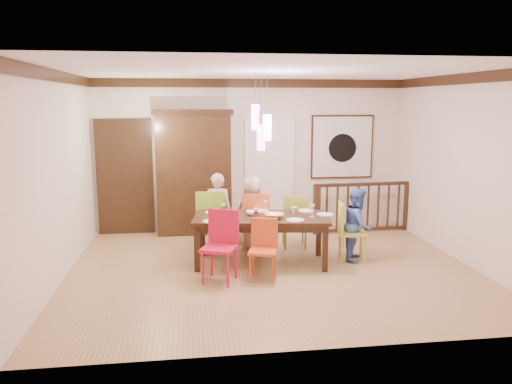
{
  "coord_description": "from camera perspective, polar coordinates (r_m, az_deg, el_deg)",
  "views": [
    {
      "loc": [
        -1.2,
        -7.06,
        2.47
      ],
      "look_at": [
        -0.19,
        0.43,
        1.1
      ],
      "focal_mm": 35.0,
      "sensor_mm": 36.0,
      "label": 1
    }
  ],
  "objects": [
    {
      "name": "white_doorway",
      "position": [
        9.75,
        1.54,
        1.86
      ],
      "size": [
        0.97,
        0.05,
        2.22
      ],
      "primitive_type": "cube",
      "color": "silver",
      "rests_on": "wall_back"
    },
    {
      "name": "chair_far_mid",
      "position": [
        8.35,
        0.18,
        -2.87
      ],
      "size": [
        0.55,
        0.55,
        1.01
      ],
      "rotation": [
        0.0,
        0.0,
        2.89
      ],
      "color": "#BF4E21",
      "rests_on": "floor"
    },
    {
      "name": "wine_glass_b",
      "position": [
        7.84,
        1.1,
        -1.73
      ],
      "size": [
        0.08,
        0.08,
        0.19
      ],
      "primitive_type": null,
      "color": "silver",
      "rests_on": "dining_table"
    },
    {
      "name": "plate_near_left",
      "position": [
        7.32,
        -5.09,
        -3.35
      ],
      "size": [
        0.26,
        0.26,
        0.01
      ],
      "primitive_type": "cylinder",
      "color": "white",
      "rests_on": "dining_table"
    },
    {
      "name": "ceiling",
      "position": [
        7.17,
        2.02,
        13.66
      ],
      "size": [
        6.0,
        6.0,
        0.0
      ],
      "primitive_type": "plane",
      "rotation": [
        3.14,
        0.0,
        0.0
      ],
      "color": "white",
      "rests_on": "wall_back"
    },
    {
      "name": "person_far_mid",
      "position": [
        8.43,
        -0.43,
        -2.4
      ],
      "size": [
        0.72,
        0.61,
        1.25
      ],
      "primitive_type": "imported",
      "rotation": [
        0.0,
        0.0,
        2.73
      ],
      "color": "#BCA58E",
      "rests_on": "floor"
    },
    {
      "name": "chair_far_right",
      "position": [
        8.57,
        4.43,
        -2.83
      ],
      "size": [
        0.46,
        0.46,
        0.94
      ],
      "rotation": [
        0.0,
        0.0,
        3.05
      ],
      "color": "#939F2C",
      "rests_on": "floor"
    },
    {
      "name": "chair_end_right",
      "position": [
        7.98,
        10.98,
        -4.04
      ],
      "size": [
        0.49,
        0.49,
        0.92
      ],
      "rotation": [
        0.0,
        0.0,
        1.39
      ],
      "color": "#ACB93A",
      "rests_on": "floor"
    },
    {
      "name": "plate_near_mid",
      "position": [
        7.38,
        4.49,
        -3.21
      ],
      "size": [
        0.26,
        0.26,
        0.01
      ],
      "primitive_type": "cylinder",
      "color": "white",
      "rests_on": "dining_table"
    },
    {
      "name": "wall_back",
      "position": [
        9.69,
        -0.53,
        4.19
      ],
      "size": [
        6.0,
        0.0,
        6.0
      ],
      "primitive_type": "plane",
      "rotation": [
        1.57,
        0.0,
        0.0
      ],
      "color": "silver",
      "rests_on": "floor"
    },
    {
      "name": "cup_right",
      "position": [
        7.86,
        4.4,
        -2.06
      ],
      "size": [
        0.12,
        0.12,
        0.1
      ],
      "primitive_type": "imported",
      "rotation": [
        0.0,
        0.0,
        -0.18
      ],
      "color": "silver",
      "rests_on": "dining_table"
    },
    {
      "name": "chair_near_mid",
      "position": [
        7.02,
        0.79,
        -6.2
      ],
      "size": [
        0.47,
        0.47,
        0.85
      ],
      "rotation": [
        0.0,
        0.0,
        -0.28
      ],
      "color": "#C3471E",
      "rests_on": "floor"
    },
    {
      "name": "wall_left",
      "position": [
        7.36,
        -21.77,
        1.53
      ],
      "size": [
        0.0,
        5.0,
        5.0
      ],
      "primitive_type": "plane",
      "rotation": [
        1.57,
        0.0,
        1.57
      ],
      "color": "silver",
      "rests_on": "floor"
    },
    {
      "name": "painting",
      "position": [
        10.02,
        9.81,
        5.1
      ],
      "size": [
        1.25,
        0.06,
        1.25
      ],
      "color": "black",
      "rests_on": "wall_back"
    },
    {
      "name": "napkin",
      "position": [
        7.24,
        0.45,
        -3.46
      ],
      "size": [
        0.18,
        0.14,
        0.01
      ],
      "primitive_type": "cube",
      "color": "#D83359",
      "rests_on": "dining_table"
    },
    {
      "name": "plate_end_right",
      "position": [
        7.8,
        7.91,
        -2.56
      ],
      "size": [
        0.26,
        0.26,
        0.01
      ],
      "primitive_type": "cylinder",
      "color": "white",
      "rests_on": "dining_table"
    },
    {
      "name": "balustrade",
      "position": [
        9.79,
        12.13,
        -1.61
      ],
      "size": [
        1.98,
        0.18,
        0.96
      ],
      "rotation": [
        0.0,
        0.0,
        0.05
      ],
      "color": "black",
      "rests_on": "floor"
    },
    {
      "name": "wine_glass_a",
      "position": [
        7.65,
        -3.74,
        -2.05
      ],
      "size": [
        0.08,
        0.08,
        0.19
      ],
      "primitive_type": null,
      "color": "#590C19",
      "rests_on": "dining_table"
    },
    {
      "name": "plate_far_left",
      "position": [
        7.9,
        -4.89,
        -2.33
      ],
      "size": [
        0.26,
        0.26,
        0.01
      ],
      "primitive_type": "cylinder",
      "color": "white",
      "rests_on": "dining_table"
    },
    {
      "name": "dining_table",
      "position": [
        7.66,
        0.56,
        -3.41
      ],
      "size": [
        2.15,
        1.19,
        0.75
      ],
      "rotation": [
        0.0,
        0.0,
        -0.13
      ],
      "color": "black",
      "rests_on": "floor"
    },
    {
      "name": "person_far_left",
      "position": [
        8.4,
        -4.41,
        -2.25
      ],
      "size": [
        0.52,
        0.38,
        1.32
      ],
      "primitive_type": "imported",
      "rotation": [
        0.0,
        0.0,
        3.01
      ],
      "color": "#F6BBC8",
      "rests_on": "floor"
    },
    {
      "name": "wall_right",
      "position": [
        8.28,
        22.9,
        2.35
      ],
      "size": [
        0.0,
        5.0,
        5.0
      ],
      "primitive_type": "plane",
      "rotation": [
        1.57,
        0.0,
        -1.57
      ],
      "color": "silver",
      "rests_on": "floor"
    },
    {
      "name": "plate_far_right",
      "position": [
        8.03,
        5.76,
        -2.14
      ],
      "size": [
        0.26,
        0.26,
        0.01
      ],
      "primitive_type": "cylinder",
      "color": "white",
      "rests_on": "dining_table"
    },
    {
      "name": "serving_bowl",
      "position": [
        7.51,
        2.09,
        -2.74
      ],
      "size": [
        0.34,
        0.34,
        0.07
      ],
      "primitive_type": "imported",
      "rotation": [
        0.0,
        0.0,
        -0.21
      ],
      "color": "yellow",
      "rests_on": "dining_table"
    },
    {
      "name": "chair_far_left",
      "position": [
        8.39,
        -5.07,
        -2.72
      ],
      "size": [
        0.54,
        0.54,
        1.04
      ],
      "rotation": [
        0.0,
        0.0,
        2.98
      ],
      "color": "#80B327",
      "rests_on": "floor"
    },
    {
      "name": "plate_far_mid",
      "position": [
        7.98,
        0.54,
        -2.17
      ],
      "size": [
        0.26,
        0.26,
        0.01
      ],
      "primitive_type": "cylinder",
      "color": "white",
      "rests_on": "dining_table"
    },
    {
      "name": "pendant_cluster",
      "position": [
        7.45,
        0.58,
        7.43
      ],
      "size": [
        0.27,
        0.21,
        1.14
      ],
      "color": "#FF4CB4",
      "rests_on": "ceiling"
    },
    {
      "name": "wine_glass_d",
      "position": [
        7.62,
        6.45,
        -2.14
      ],
      "size": [
        0.08,
        0.08,
        0.19
      ],
      "primitive_type": null,
      "color": "silver",
      "rests_on": "dining_table"
    },
    {
      "name": "crown_molding",
      "position": [
        7.17,
        2.02,
        13.02
      ],
      "size": [
        6.0,
        5.0,
        0.16
      ],
      "primitive_type": null,
      "color": "black",
      "rests_on": "wall_back"
    },
    {
      "name": "china_hutch",
      "position": [
        9.45,
        -7.12,
        2.26
      ],
      "size": [
        1.48,
        0.46,
        2.34
      ],
      "color": "black",
      "rests_on": "floor"
    },
    {
      "name": "panel_door",
      "position": [
        9.69,
        -14.72,
        1.47
      ],
      "size": [
        1.04,
        0.07,
        2.24
      ],
      "primitive_type": "cube",
      "color": "black",
      "rests_on": "wall_back"
    },
    {
      "name": "cup_left",
      "position": [
        7.4,
        -2.36,
        -2.85
      ],
      "size": [
        0.14,
        0.14,
        0.09
      ],
      "primitive_type": "imported",
      "rotation": [
        0.0,
        0.0,
        0.26
      ],
      "color": "silver",
      "rests_on": "dining_table"
    },
    {
      "name": "floor",
      "position": [
        7.58,
        1.88,
        -8.8
      ],
      "size": [
        6.0,
        6.0,
        0.0
      ],
      "primitive_type": "plane",
      "color": "#9E744C",
      "rests_on": "ground"
    },
    {
      "name": "wine_glass_c",
      "position": [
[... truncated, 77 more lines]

